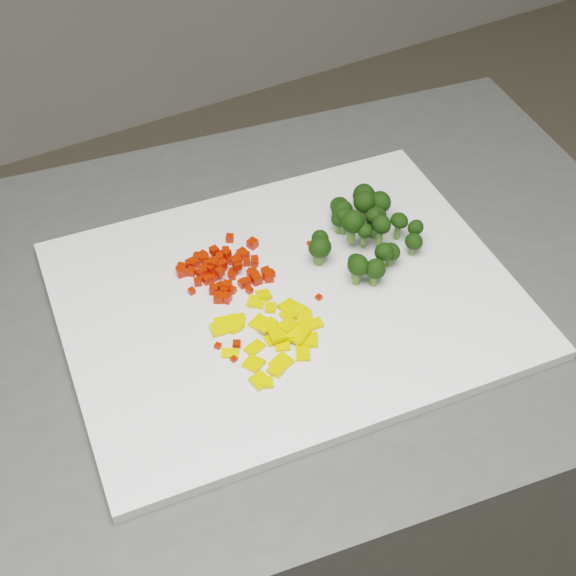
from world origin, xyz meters
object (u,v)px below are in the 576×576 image
counter_block (284,489)px  broccoli_pile (367,226)px  pepper_pile (274,333)px  carrot_pile (223,263)px  cutting_board (288,298)px

counter_block → broccoli_pile: (0.11, 0.00, 0.49)m
pepper_pile → carrot_pile: bearing=92.0°
counter_block → broccoli_pile: size_ratio=6.91×
carrot_pile → broccoli_pile: broccoli_pile is taller
counter_block → broccoli_pile: broccoli_pile is taller
counter_block → pepper_pile: size_ratio=7.14×
pepper_pile → broccoli_pile: 0.18m
cutting_board → carrot_pile: bearing=126.1°
cutting_board → pepper_pile: bearing=-131.1°
cutting_board → carrot_pile: 0.09m
cutting_board → broccoli_pile: bearing=12.3°
counter_block → broccoli_pile: 0.51m
broccoli_pile → pepper_pile: bearing=-154.9°
counter_block → carrot_pile: (-0.05, 0.04, 0.48)m
carrot_pile → pepper_pile: 0.12m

